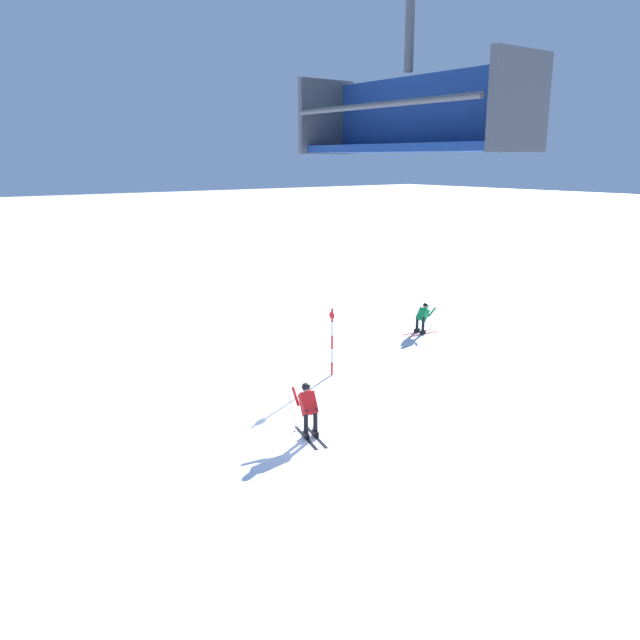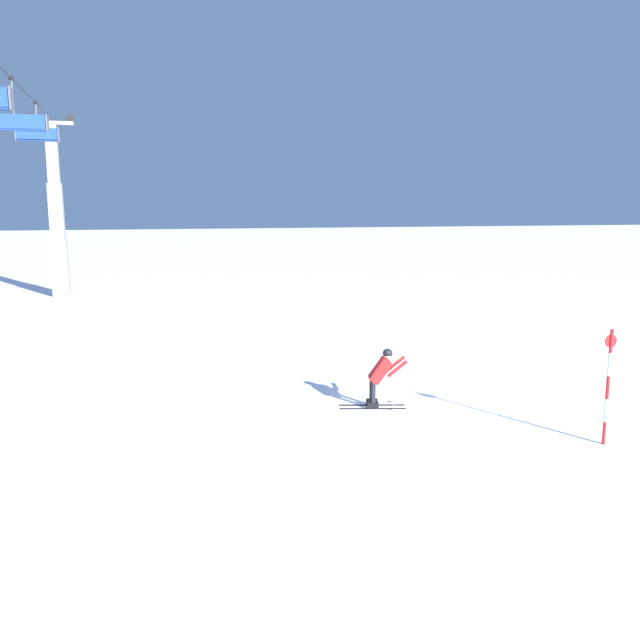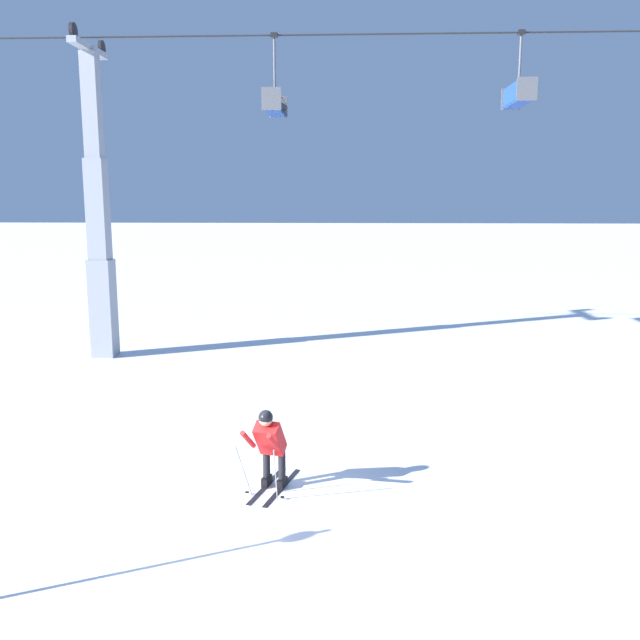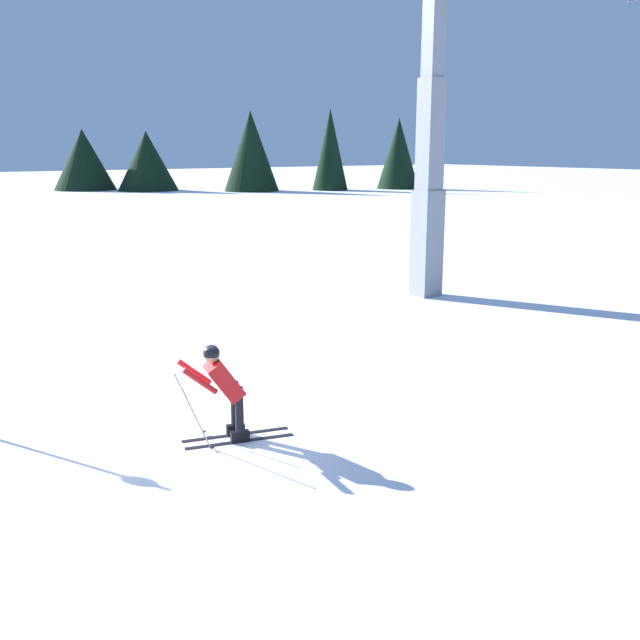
{
  "view_description": "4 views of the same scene",
  "coord_description": "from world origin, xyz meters",
  "px_view_note": "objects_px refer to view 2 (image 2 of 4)",
  "views": [
    {
      "loc": [
        10.71,
        14.21,
        7.65
      ],
      "look_at": [
        1.08,
        1.24,
        3.55
      ],
      "focal_mm": 35.8,
      "sensor_mm": 36.0,
      "label": 1
    },
    {
      "loc": [
        -13.88,
        6.14,
        5.01
      ],
      "look_at": [
        1.11,
        2.02,
        2.27
      ],
      "focal_mm": 36.61,
      "sensor_mm": 36.0,
      "label": 2
    },
    {
      "loc": [
        2.35,
        -10.6,
        5.0
      ],
      "look_at": [
        1.67,
        3.36,
        2.51
      ],
      "focal_mm": 38.45,
      "sensor_mm": 36.0,
      "label": 3
    },
    {
      "loc": [
        10.27,
        -4.15,
        4.32
      ],
      "look_at": [
        0.97,
        2.22,
        1.64
      ],
      "focal_mm": 40.97,
      "sensor_mm": 36.0,
      "label": 4
    }
  ],
  "objects_px": {
    "lift_tower_far": "(57,223)",
    "trail_marker_pole": "(608,384)",
    "chairlift_seat_fourth": "(38,135)",
    "skier_carving_main": "(381,373)",
    "chairlift_seat_middle": "(14,123)"
  },
  "relations": [
    {
      "from": "skier_carving_main",
      "to": "chairlift_seat_middle",
      "type": "distance_m",
      "value": 17.8
    },
    {
      "from": "skier_carving_main",
      "to": "chairlift_seat_fourth",
      "type": "distance_m",
      "value": 22.6
    },
    {
      "from": "lift_tower_far",
      "to": "trail_marker_pole",
      "type": "xyz_separation_m",
      "value": [
        -27.76,
        -13.7,
        -2.71
      ]
    },
    {
      "from": "chairlift_seat_middle",
      "to": "chairlift_seat_fourth",
      "type": "distance_m",
      "value": 6.05
    },
    {
      "from": "skier_carving_main",
      "to": "trail_marker_pole",
      "type": "xyz_separation_m",
      "value": [
        -3.69,
        -3.68,
        0.45
      ]
    },
    {
      "from": "chairlift_seat_middle",
      "to": "trail_marker_pole",
      "type": "distance_m",
      "value": 22.49
    },
    {
      "from": "chairlift_seat_fourth",
      "to": "trail_marker_pole",
      "type": "distance_m",
      "value": 27.29
    },
    {
      "from": "lift_tower_far",
      "to": "chairlift_seat_middle",
      "type": "relative_size",
      "value": 4.18
    },
    {
      "from": "lift_tower_far",
      "to": "chairlift_seat_fourth",
      "type": "distance_m",
      "value": 6.7
    },
    {
      "from": "skier_carving_main",
      "to": "chairlift_seat_fourth",
      "type": "height_order",
      "value": "chairlift_seat_fourth"
    },
    {
      "from": "chairlift_seat_middle",
      "to": "skier_carving_main",
      "type": "bearing_deg",
      "value": -141.99
    },
    {
      "from": "lift_tower_far",
      "to": "chairlift_seat_fourth",
      "type": "xyz_separation_m",
      "value": [
        -5.2,
        0.0,
        4.22
      ]
    },
    {
      "from": "lift_tower_far",
      "to": "trail_marker_pole",
      "type": "height_order",
      "value": "lift_tower_far"
    },
    {
      "from": "trail_marker_pole",
      "to": "chairlift_seat_fourth",
      "type": "bearing_deg",
      "value": 31.27
    },
    {
      "from": "chairlift_seat_fourth",
      "to": "trail_marker_pole",
      "type": "bearing_deg",
      "value": -148.73
    }
  ]
}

